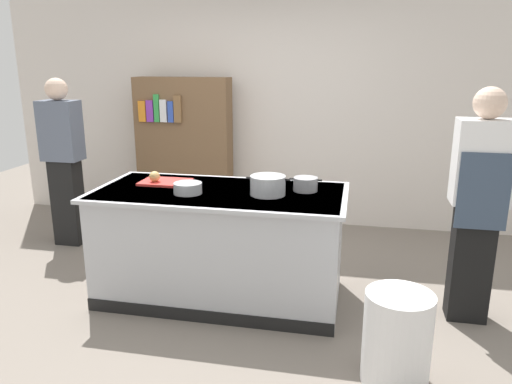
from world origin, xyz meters
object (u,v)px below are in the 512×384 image
(sauce_pan, at_px, (305,184))
(bookshelf, at_px, (184,151))
(person_chef, at_px, (478,202))
(trash_bin, at_px, (397,338))
(stock_pot, at_px, (268,185))
(person_guest, at_px, (64,159))
(onion, at_px, (155,177))
(mixing_bowl, at_px, (188,188))

(sauce_pan, relative_size, bookshelf, 0.15)
(sauce_pan, bearing_deg, person_chef, -4.78)
(sauce_pan, distance_m, trash_bin, 1.38)
(stock_pot, bearing_deg, bookshelf, 125.90)
(sauce_pan, height_order, person_guest, person_guest)
(onion, xyz_separation_m, stock_pot, (0.97, -0.13, 0.01))
(onion, xyz_separation_m, trash_bin, (1.91, -0.96, -0.68))
(stock_pot, distance_m, person_guest, 2.45)
(sauce_pan, height_order, bookshelf, bookshelf)
(trash_bin, bearing_deg, person_guest, 152.05)
(trash_bin, bearing_deg, mixing_bowl, 154.44)
(trash_bin, bearing_deg, stock_pot, 138.67)
(onion, height_order, person_chef, person_chef)
(bookshelf, bearing_deg, stock_pot, -54.10)
(sauce_pan, relative_size, person_guest, 0.15)
(sauce_pan, relative_size, mixing_bowl, 1.17)
(trash_bin, relative_size, bookshelf, 0.34)
(sauce_pan, bearing_deg, trash_bin, -56.09)
(stock_pot, relative_size, bookshelf, 0.20)
(onion, height_order, trash_bin, onion)
(onion, bearing_deg, person_guest, 150.26)
(onion, distance_m, mixing_bowl, 0.43)
(mixing_bowl, height_order, trash_bin, mixing_bowl)
(mixing_bowl, relative_size, bookshelf, 0.13)
(mixing_bowl, relative_size, trash_bin, 0.38)
(person_chef, xyz_separation_m, bookshelf, (-2.84, 1.77, -0.06))
(person_guest, bearing_deg, mixing_bowl, 58.47)
(trash_bin, xyz_separation_m, person_guest, (-3.22, 1.71, 0.62))
(sauce_pan, bearing_deg, mixing_bowl, -163.38)
(stock_pot, xyz_separation_m, person_chef, (1.51, 0.07, -0.06))
(stock_pot, xyz_separation_m, trash_bin, (0.94, -0.83, -0.69))
(onion, relative_size, stock_pot, 0.26)
(mixing_bowl, relative_size, person_chef, 0.13)
(onion, height_order, person_guest, person_guest)
(person_chef, relative_size, person_guest, 1.00)
(sauce_pan, relative_size, trash_bin, 0.44)
(person_chef, bearing_deg, mixing_bowl, 109.11)
(mixing_bowl, distance_m, bookshelf, 2.06)
(onion, distance_m, trash_bin, 2.24)
(person_chef, height_order, person_guest, same)
(stock_pot, bearing_deg, person_chef, 2.67)
(stock_pot, bearing_deg, person_guest, 158.82)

